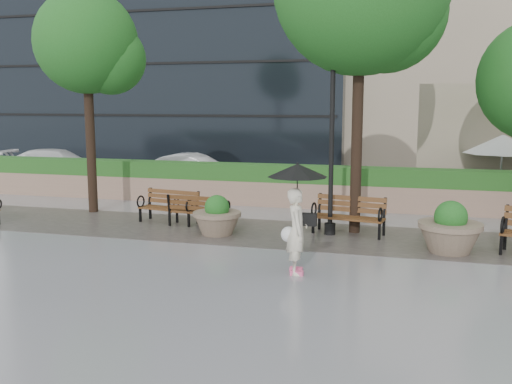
% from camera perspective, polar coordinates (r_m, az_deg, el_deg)
% --- Properties ---
extents(ground, '(100.00, 100.00, 0.00)m').
position_cam_1_polar(ground, '(12.32, -5.93, -6.90)').
color(ground, gray).
rests_on(ground, ground).
extents(cobble_strip, '(28.00, 3.20, 0.01)m').
position_cam_1_polar(cobble_strip, '(15.06, -1.79, -3.92)').
color(cobble_strip, '#383330').
rests_on(cobble_strip, ground).
extents(hedge_wall, '(24.00, 0.80, 1.35)m').
position_cam_1_polar(hedge_wall, '(18.74, 1.81, 0.67)').
color(hedge_wall, '#977761').
rests_on(hedge_wall, ground).
extents(asphalt_street, '(40.00, 7.00, 0.00)m').
position_cam_1_polar(asphalt_street, '(22.70, 4.17, 0.40)').
color(asphalt_street, black).
rests_on(asphalt_street, ground).
extents(bench_1, '(1.78, 0.95, 0.91)m').
position_cam_1_polar(bench_1, '(16.21, -8.71, -2.14)').
color(bench_1, brown).
rests_on(bench_1, ground).
extents(bench_2, '(1.68, 0.75, 0.88)m').
position_cam_1_polar(bench_2, '(15.65, -5.75, -2.51)').
color(bench_2, brown).
rests_on(bench_2, ground).
extents(bench_3, '(1.90, 1.01, 0.97)m').
position_cam_1_polar(bench_3, '(14.80, 9.22, -3.13)').
color(bench_3, brown).
rests_on(bench_3, ground).
extents(planter_left, '(1.23, 1.23, 1.03)m').
position_cam_1_polar(planter_left, '(14.60, -3.91, -2.74)').
color(planter_left, '#7F6B56').
rests_on(planter_left, ground).
extents(planter_right, '(1.42, 1.42, 1.19)m').
position_cam_1_polar(planter_right, '(13.56, 18.83, -3.85)').
color(planter_right, '#7F6B56').
rests_on(planter_right, ground).
extents(lamppost, '(0.28, 0.28, 4.38)m').
position_cam_1_polar(lamppost, '(14.47, 7.54, 3.26)').
color(lamppost, black).
rests_on(lamppost, ground).
extents(tree_0, '(3.20, 3.06, 6.67)m').
position_cam_1_polar(tree_0, '(18.16, -16.06, 13.75)').
color(tree_0, black).
rests_on(tree_0, ground).
extents(patio_umb_white, '(2.50, 2.50, 2.30)m').
position_cam_1_polar(patio_umb_white, '(20.50, 23.44, 4.37)').
color(patio_umb_white, black).
rests_on(patio_umb_white, ground).
extents(car_left, '(5.03, 3.05, 1.36)m').
position_cam_1_polar(car_left, '(26.29, -19.17, 2.59)').
color(car_left, silver).
rests_on(car_left, ground).
extents(car_right, '(4.00, 1.47, 1.31)m').
position_cam_1_polar(car_right, '(23.27, -6.24, 2.20)').
color(car_right, silver).
rests_on(car_right, ground).
extents(pedestrian, '(1.18, 1.18, 2.17)m').
position_cam_1_polar(pedestrian, '(11.16, 4.12, -1.55)').
color(pedestrian, '#EFE5C9').
rests_on(pedestrian, ground).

